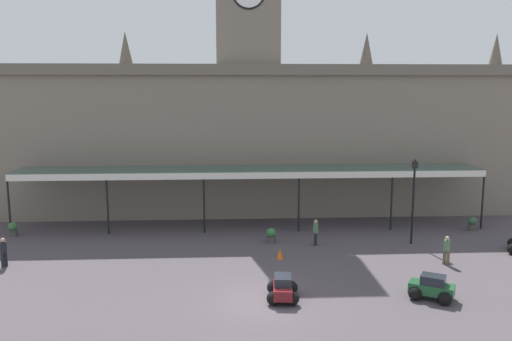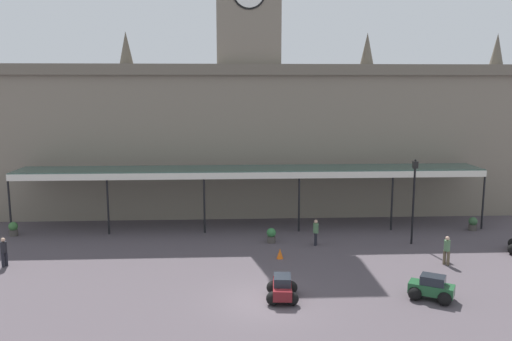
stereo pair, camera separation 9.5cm
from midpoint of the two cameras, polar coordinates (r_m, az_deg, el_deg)
name	(u,v)px [view 2 (the right image)]	position (r m, az deg, el deg)	size (l,w,h in m)	color
ground_plane	(263,301)	(25.33, 0.86, -14.11)	(140.00, 140.00, 0.00)	#4D444A
station_building	(248,130)	(41.96, -0.80, 4.50)	(42.20, 6.57, 20.98)	slate
entrance_canopy	(251,170)	(36.79, -0.47, 0.00)	(32.91, 3.26, 4.29)	#38564C
car_maroon_sedan	(282,289)	(25.34, 3.01, -12.88)	(1.63, 2.12, 1.19)	maroon
car_green_sedan	(431,289)	(26.66, 18.79, -12.23)	(2.25, 2.08, 1.19)	#1E512D
pedestrian_crossing_forecourt	(447,249)	(31.67, 20.28, -8.11)	(0.34, 0.34, 1.67)	brown
pedestrian_near_entrance	(316,231)	(33.49, 6.65, -6.65)	(0.34, 0.38, 1.67)	black
pedestrian_beside_cars	(4,251)	(32.68, -25.85, -7.94)	(0.34, 0.36, 1.67)	black
victorian_lamppost	(414,192)	(34.49, 17.00, -2.31)	(0.30, 0.30, 5.51)	black
traffic_cone	(280,254)	(31.00, 2.73, -9.10)	(0.40, 0.40, 0.59)	orange
planter_forecourt_centre	(13,229)	(39.05, -25.01, -5.81)	(0.60, 0.60, 0.96)	#47423D
planter_by_canopy	(473,224)	(39.78, 22.76, -5.40)	(0.60, 0.60, 0.96)	#47423D
planter_near_kerb	(271,235)	(33.96, 1.77, -7.11)	(0.60, 0.60, 0.96)	#47423D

